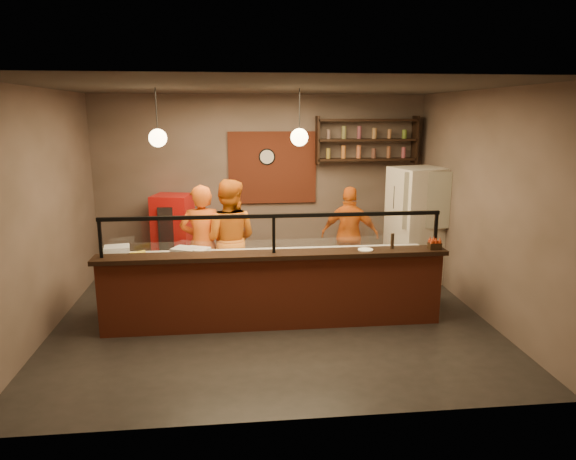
{
  "coord_description": "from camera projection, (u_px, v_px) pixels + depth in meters",
  "views": [
    {
      "loc": [
        -0.51,
        -6.87,
        2.88
      ],
      "look_at": [
        0.25,
        0.3,
        1.23
      ],
      "focal_mm": 32.0,
      "sensor_mm": 36.0,
      "label": 1
    }
  ],
  "objects": [
    {
      "name": "wall_clock",
      "position": [
        267.0,
        157.0,
        9.28
      ],
      "size": [
        0.3,
        0.04,
        0.3
      ],
      "primitive_type": "cylinder",
      "rotation": [
        1.57,
        0.0,
        0.0
      ],
      "color": "black",
      "rests_on": "wall_back"
    },
    {
      "name": "brick_patch",
      "position": [
        272.0,
        168.0,
        9.34
      ],
      "size": [
        1.6,
        0.04,
        1.3
      ],
      "primitive_type": "cube",
      "color": "maroon",
      "rests_on": "wall_back"
    },
    {
      "name": "wall_left",
      "position": [
        43.0,
        213.0,
        6.68
      ],
      "size": [
        0.0,
        5.0,
        5.0
      ],
      "primitive_type": "plane",
      "rotation": [
        1.57,
        0.0,
        1.57
      ],
      "color": "#6E5950",
      "rests_on": "floor"
    },
    {
      "name": "pizza_dough",
      "position": [
        333.0,
        254.0,
        7.32
      ],
      "size": [
        0.7,
        0.7,
        0.01
      ],
      "primitive_type": "cylinder",
      "rotation": [
        0.0,
        0.0,
        0.32
      ],
      "color": "white",
      "rests_on": "worktop"
    },
    {
      "name": "pendant_left",
      "position": [
        158.0,
        138.0,
        6.82
      ],
      "size": [
        0.24,
        0.24,
        0.77
      ],
      "color": "black",
      "rests_on": "ceiling"
    },
    {
      "name": "pepper_mill",
      "position": [
        392.0,
        241.0,
        7.01
      ],
      "size": [
        0.06,
        0.06,
        0.21
      ],
      "primitive_type": "cylinder",
      "rotation": [
        0.0,
        0.0,
        0.33
      ],
      "color": "black",
      "rests_on": "counter_ledge"
    },
    {
      "name": "sneeze_guard",
      "position": [
        274.0,
        230.0,
        6.75
      ],
      "size": [
        4.5,
        0.05,
        0.52
      ],
      "color": "white",
      "rests_on": "counter_ledge"
    },
    {
      "name": "condiment_caddy",
      "position": [
        435.0,
        246.0,
        7.0
      ],
      "size": [
        0.16,
        0.13,
        0.09
      ],
      "primitive_type": "cube",
      "rotation": [
        0.0,
        0.0,
        -0.0
      ],
      "color": "black",
      "rests_on": "counter_ledge"
    },
    {
      "name": "worktop_cabinet",
      "position": [
        271.0,
        286.0,
        7.45
      ],
      "size": [
        4.6,
        0.75,
        0.85
      ],
      "primitive_type": "cube",
      "color": "gray",
      "rests_on": "floor"
    },
    {
      "name": "cook_left",
      "position": [
        202.0,
        243.0,
        7.9
      ],
      "size": [
        0.69,
        0.47,
        1.82
      ],
      "primitive_type": "imported",
      "rotation": [
        0.0,
        0.0,
        3.19
      ],
      "color": "#E35B15",
      "rests_on": "floor"
    },
    {
      "name": "floor",
      "position": [
        273.0,
        318.0,
        7.35
      ],
      "size": [
        6.0,
        6.0,
        0.0
      ],
      "primitive_type": "plane",
      "color": "black",
      "rests_on": "ground"
    },
    {
      "name": "wall_shelving",
      "position": [
        367.0,
        140.0,
        9.26
      ],
      "size": [
        1.84,
        0.28,
        0.85
      ],
      "color": "black",
      "rests_on": "wall_back"
    },
    {
      "name": "counter_ledge",
      "position": [
        274.0,
        255.0,
        6.83
      ],
      "size": [
        4.7,
        0.37,
        0.06
      ],
      "primitive_type": "cube",
      "color": "black",
      "rests_on": "service_counter"
    },
    {
      "name": "rolling_pin",
      "position": [
        133.0,
        254.0,
        7.24
      ],
      "size": [
        0.33,
        0.24,
        0.06
      ],
      "primitive_type": "cylinder",
      "rotation": [
        0.0,
        1.57,
        0.56
      ],
      "color": "gold",
      "rests_on": "worktop"
    },
    {
      "name": "wall_front",
      "position": [
        293.0,
        260.0,
        4.57
      ],
      "size": [
        6.0,
        0.0,
        6.0
      ],
      "primitive_type": "plane",
      "rotation": [
        -1.57,
        0.0,
        0.0
      ],
      "color": "#6E5950",
      "rests_on": "floor"
    },
    {
      "name": "wall_back",
      "position": [
        262.0,
        184.0,
        9.42
      ],
      "size": [
        6.0,
        0.0,
        6.0
      ],
      "primitive_type": "plane",
      "rotation": [
        1.57,
        0.0,
        0.0
      ],
      "color": "#6E5950",
      "rests_on": "floor"
    },
    {
      "name": "service_counter",
      "position": [
        274.0,
        293.0,
        6.95
      ],
      "size": [
        4.6,
        0.25,
        1.0
      ],
      "primitive_type": "cube",
      "color": "maroon",
      "rests_on": "floor"
    },
    {
      "name": "worktop",
      "position": [
        271.0,
        256.0,
        7.35
      ],
      "size": [
        4.6,
        0.75,
        0.05
      ],
      "primitive_type": "cube",
      "color": "silver",
      "rests_on": "worktop_cabinet"
    },
    {
      "name": "fridge",
      "position": [
        417.0,
        225.0,
        8.79
      ],
      "size": [
        1.0,
        0.96,
        1.98
      ],
      "primitive_type": "cube",
      "rotation": [
        0.0,
        0.0,
        0.27
      ],
      "color": "beige",
      "rests_on": "floor"
    },
    {
      "name": "cook_right",
      "position": [
        350.0,
        235.0,
        8.76
      ],
      "size": [
        1.06,
        0.7,
        1.67
      ],
      "primitive_type": "imported",
      "rotation": [
        0.0,
        0.0,
        2.82
      ],
      "color": "#DA5F14",
      "rests_on": "floor"
    },
    {
      "name": "wall_right",
      "position": [
        482.0,
        205.0,
        7.3
      ],
      "size": [
        0.0,
        5.0,
        5.0
      ],
      "primitive_type": "plane",
      "rotation": [
        1.57,
        0.0,
        -1.57
      ],
      "color": "#6E5950",
      "rests_on": "floor"
    },
    {
      "name": "small_plate",
      "position": [
        366.0,
        250.0,
        6.95
      ],
      "size": [
        0.25,
        0.25,
        0.01
      ],
      "primitive_type": "cylinder",
      "rotation": [
        0.0,
        0.0,
        -0.25
      ],
      "color": "white",
      "rests_on": "counter_ledge"
    },
    {
      "name": "prep_tub_c",
      "position": [
        197.0,
        254.0,
        7.08
      ],
      "size": [
        0.39,
        0.35,
        0.16
      ],
      "primitive_type": "cube",
      "rotation": [
        0.0,
        0.0,
        -0.4
      ],
      "color": "white",
      "rests_on": "worktop"
    },
    {
      "name": "pendant_right",
      "position": [
        299.0,
        137.0,
        7.01
      ],
      "size": [
        0.24,
        0.24,
        0.77
      ],
      "color": "black",
      "rests_on": "ceiling"
    },
    {
      "name": "red_cooler",
      "position": [
        174.0,
        236.0,
        9.1
      ],
      "size": [
        0.75,
        0.71,
        1.48
      ],
      "primitive_type": "cube",
      "rotation": [
        0.0,
        0.0,
        -0.23
      ],
      "color": "#BC0F0C",
      "rests_on": "floor"
    },
    {
      "name": "prep_tub_b",
      "position": [
        117.0,
        252.0,
        7.14
      ],
      "size": [
        0.38,
        0.33,
        0.17
      ],
      "primitive_type": "cube",
      "rotation": [
        0.0,
        0.0,
        0.19
      ],
      "color": "white",
      "rests_on": "worktop"
    },
    {
      "name": "cook_mid",
      "position": [
        229.0,
        239.0,
        8.02
      ],
      "size": [
        1.05,
        0.89,
        1.89
      ],
      "primitive_type": "imported",
      "rotation": [
        0.0,
        0.0,
        2.93
      ],
      "color": "orange",
      "rests_on": "floor"
    },
    {
      "name": "ceiling",
      "position": [
        271.0,
        87.0,
        6.63
      ],
      "size": [
        6.0,
        6.0,
        0.0
      ],
      "primitive_type": "plane",
      "rotation": [
        3.14,
        0.0,
        0.0
      ],
      "color": "#39322C",
      "rests_on": "wall_back"
    },
    {
      "name": "prep_tub_a",
      "position": [
        185.0,
        253.0,
        7.08
      ],
      "size": [
        0.41,
        0.37,
        0.16
      ],
      "primitive_type": "cube",
      "rotation": [
        0.0,
        0.0,
        -0.43
      ],
      "color": "silver",
      "rests_on": "worktop"
    }
  ]
}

